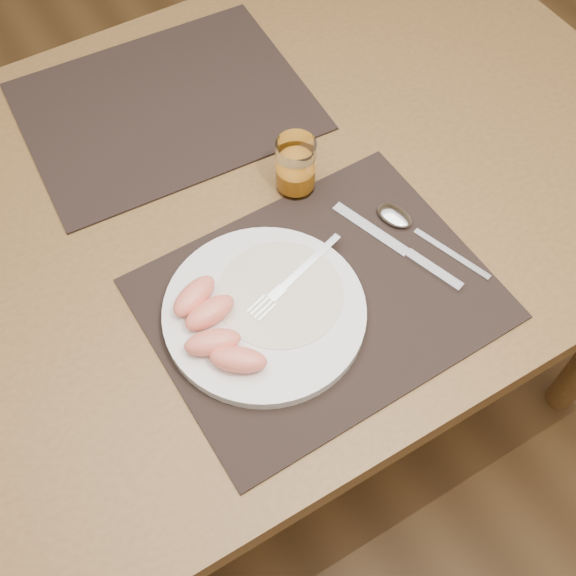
{
  "coord_description": "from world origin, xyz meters",
  "views": [
    {
      "loc": [
        -0.28,
        -0.64,
        1.59
      ],
      "look_at": [
        -0.02,
        -0.19,
        0.77
      ],
      "focal_mm": 45.0,
      "sensor_mm": 36.0,
      "label": 1
    }
  ],
  "objects_px": {
    "plate": "(264,312)",
    "knife": "(407,253)",
    "fork": "(289,282)",
    "table": "(238,229)",
    "juice_glass": "(296,168)",
    "placemat_far": "(165,106)",
    "spoon": "(403,221)",
    "placemat_near": "(320,299)"
  },
  "relations": [
    {
      "from": "placemat_near",
      "to": "fork",
      "type": "relative_size",
      "value": 2.62
    },
    {
      "from": "placemat_near",
      "to": "juice_glass",
      "type": "distance_m",
      "value": 0.2
    },
    {
      "from": "fork",
      "to": "knife",
      "type": "relative_size",
      "value": 0.8
    },
    {
      "from": "plate",
      "to": "fork",
      "type": "xyz_separation_m",
      "value": [
        0.05,
        0.02,
        0.01
      ]
    },
    {
      "from": "placemat_near",
      "to": "table",
      "type": "bearing_deg",
      "value": 93.27
    },
    {
      "from": "placemat_far",
      "to": "plate",
      "type": "distance_m",
      "value": 0.43
    },
    {
      "from": "fork",
      "to": "spoon",
      "type": "height_order",
      "value": "fork"
    },
    {
      "from": "placemat_near",
      "to": "plate",
      "type": "height_order",
      "value": "plate"
    },
    {
      "from": "plate",
      "to": "knife",
      "type": "distance_m",
      "value": 0.22
    },
    {
      "from": "knife",
      "to": "placemat_far",
      "type": "bearing_deg",
      "value": 110.56
    },
    {
      "from": "placemat_near",
      "to": "juice_glass",
      "type": "relative_size",
      "value": 5.06
    },
    {
      "from": "placemat_near",
      "to": "plate",
      "type": "relative_size",
      "value": 1.67
    },
    {
      "from": "plate",
      "to": "knife",
      "type": "relative_size",
      "value": 1.26
    },
    {
      "from": "table",
      "to": "plate",
      "type": "distance_m",
      "value": 0.24
    },
    {
      "from": "placemat_far",
      "to": "knife",
      "type": "xyz_separation_m",
      "value": [
        0.17,
        -0.44,
        0.0
      ]
    },
    {
      "from": "spoon",
      "to": "fork",
      "type": "bearing_deg",
      "value": -176.2
    },
    {
      "from": "table",
      "to": "knife",
      "type": "relative_size",
      "value": 6.55
    },
    {
      "from": "placemat_near",
      "to": "knife",
      "type": "relative_size",
      "value": 2.1
    },
    {
      "from": "placemat_far",
      "to": "spoon",
      "type": "bearing_deg",
      "value": -64.09
    },
    {
      "from": "knife",
      "to": "juice_glass",
      "type": "xyz_separation_m",
      "value": [
        -0.07,
        0.19,
        0.04
      ]
    },
    {
      "from": "placemat_far",
      "to": "knife",
      "type": "relative_size",
      "value": 2.1
    },
    {
      "from": "placemat_near",
      "to": "placemat_far",
      "type": "bearing_deg",
      "value": 92.77
    },
    {
      "from": "fork",
      "to": "knife",
      "type": "bearing_deg",
      "value": -11.08
    },
    {
      "from": "table",
      "to": "placemat_far",
      "type": "relative_size",
      "value": 3.11
    },
    {
      "from": "fork",
      "to": "spoon",
      "type": "distance_m",
      "value": 0.2
    },
    {
      "from": "fork",
      "to": "juice_glass",
      "type": "bearing_deg",
      "value": 56.19
    },
    {
      "from": "placemat_far",
      "to": "plate",
      "type": "bearing_deg",
      "value": -97.55
    },
    {
      "from": "plate",
      "to": "juice_glass",
      "type": "bearing_deg",
      "value": 48.6
    },
    {
      "from": "juice_glass",
      "to": "fork",
      "type": "bearing_deg",
      "value": -123.81
    },
    {
      "from": "juice_glass",
      "to": "spoon",
      "type": "bearing_deg",
      "value": -55.52
    },
    {
      "from": "knife",
      "to": "plate",
      "type": "bearing_deg",
      "value": 175.97
    },
    {
      "from": "placemat_near",
      "to": "plate",
      "type": "xyz_separation_m",
      "value": [
        -0.08,
        0.01,
        0.01
      ]
    },
    {
      "from": "placemat_far",
      "to": "spoon",
      "type": "xyz_separation_m",
      "value": [
        0.19,
        -0.39,
        0.01
      ]
    },
    {
      "from": "placemat_near",
      "to": "spoon",
      "type": "distance_m",
      "value": 0.18
    },
    {
      "from": "table",
      "to": "juice_glass",
      "type": "relative_size",
      "value": 15.74
    },
    {
      "from": "placemat_far",
      "to": "juice_glass",
      "type": "height_order",
      "value": "juice_glass"
    },
    {
      "from": "knife",
      "to": "spoon",
      "type": "relative_size",
      "value": 1.14
    },
    {
      "from": "plate",
      "to": "spoon",
      "type": "relative_size",
      "value": 1.44
    },
    {
      "from": "table",
      "to": "juice_glass",
      "type": "bearing_deg",
      "value": -21.35
    },
    {
      "from": "plate",
      "to": "knife",
      "type": "bearing_deg",
      "value": -4.03
    },
    {
      "from": "plate",
      "to": "placemat_near",
      "type": "bearing_deg",
      "value": -10.55
    },
    {
      "from": "placemat_far",
      "to": "fork",
      "type": "distance_m",
      "value": 0.41
    }
  ]
}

